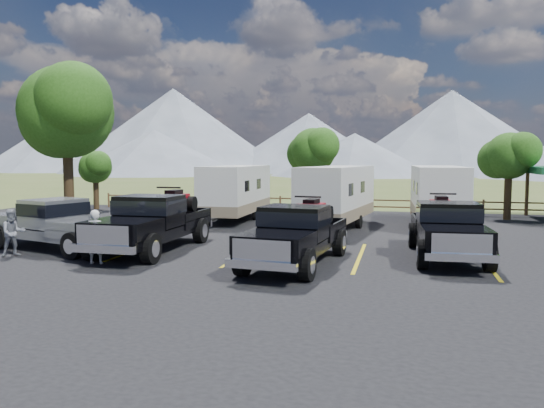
% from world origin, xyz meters
% --- Properties ---
extents(ground, '(320.00, 320.00, 0.00)m').
position_xyz_m(ground, '(0.00, 0.00, 0.00)').
color(ground, '#4A5C27').
rests_on(ground, ground).
extents(asphalt_lot, '(44.00, 34.00, 0.04)m').
position_xyz_m(asphalt_lot, '(0.00, 3.00, 0.02)').
color(asphalt_lot, black).
rests_on(asphalt_lot, ground).
extents(stall_lines, '(12.12, 5.50, 0.01)m').
position_xyz_m(stall_lines, '(0.00, 4.00, 0.04)').
color(stall_lines, gold).
rests_on(stall_lines, asphalt_lot).
extents(tree_big_nw, '(5.54, 5.18, 7.84)m').
position_xyz_m(tree_big_nw, '(-12.55, 9.03, 5.60)').
color(tree_big_nw, black).
rests_on(tree_big_nw, ground).
extents(tree_ne_a, '(3.11, 2.92, 4.76)m').
position_xyz_m(tree_ne_a, '(8.97, 17.01, 3.48)').
color(tree_ne_a, black).
rests_on(tree_ne_a, ground).
extents(tree_north, '(3.46, 3.24, 5.25)m').
position_xyz_m(tree_north, '(-2.03, 19.02, 3.83)').
color(tree_north, black).
rests_on(tree_north, ground).
extents(tree_nw_small, '(2.59, 2.43, 3.85)m').
position_xyz_m(tree_nw_small, '(-16.02, 17.01, 2.78)').
color(tree_nw_small, black).
rests_on(tree_nw_small, ground).
extents(rail_fence, '(36.12, 0.12, 1.00)m').
position_xyz_m(rail_fence, '(2.00, 18.50, 0.61)').
color(rail_fence, brown).
rests_on(rail_fence, ground).
extents(mountain_range, '(209.00, 71.00, 20.00)m').
position_xyz_m(mountain_range, '(-7.63, 105.98, 7.87)').
color(mountain_range, slate).
rests_on(mountain_range, ground).
extents(rig_left, '(2.39, 6.74, 2.25)m').
position_xyz_m(rig_left, '(-5.37, 3.62, 1.12)').
color(rig_left, black).
rests_on(rig_left, asphalt_lot).
extents(rig_center, '(2.73, 6.42, 2.08)m').
position_xyz_m(rig_center, '(0.15, 2.37, 1.04)').
color(rig_center, black).
rests_on(rig_center, asphalt_lot).
extents(rig_right, '(2.44, 6.37, 2.10)m').
position_xyz_m(rig_right, '(4.84, 4.70, 1.05)').
color(rig_right, black).
rests_on(rig_right, asphalt_lot).
extents(trailer_left, '(2.26, 8.38, 2.92)m').
position_xyz_m(trailer_left, '(-5.25, 13.23, 1.57)').
color(trailer_left, white).
rests_on(trailer_left, asphalt_lot).
extents(trailer_center, '(3.18, 8.51, 2.94)m').
position_xyz_m(trailer_center, '(0.37, 11.34, 1.58)').
color(trailer_center, white).
rests_on(trailer_center, asphalt_lot).
extents(trailer_right, '(2.41, 8.47, 2.94)m').
position_xyz_m(trailer_right, '(5.08, 12.83, 1.58)').
color(trailer_right, white).
rests_on(trailer_right, asphalt_lot).
extents(pickup_silver, '(6.50, 3.65, 1.86)m').
position_xyz_m(pickup_silver, '(-8.81, 2.87, 1.01)').
color(pickup_silver, gray).
rests_on(pickup_silver, asphalt_lot).
extents(person_a, '(0.69, 0.52, 1.73)m').
position_xyz_m(person_a, '(-6.07, 0.96, 0.90)').
color(person_a, white).
rests_on(person_a, asphalt_lot).
extents(person_b, '(0.97, 0.99, 1.61)m').
position_xyz_m(person_b, '(-9.55, 1.48, 0.85)').
color(person_b, gray).
rests_on(person_b, asphalt_lot).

